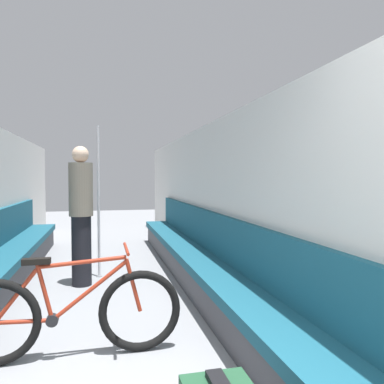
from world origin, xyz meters
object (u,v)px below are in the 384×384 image
object	(u,v)px
passenger_standing	(81,214)
bicycle	(70,314)
bench_seat_row_right	(199,262)
grab_pole_near	(99,204)

from	to	relation	value
passenger_standing	bicycle	bearing A→B (deg)	61.63
bench_seat_row_right	passenger_standing	world-z (taller)	passenger_standing
bicycle	grab_pole_near	size ratio (longest dim) A/B	0.81
bicycle	passenger_standing	xyz separation A→B (m)	(-0.02, 2.00, 0.58)
grab_pole_near	bench_seat_row_right	bearing A→B (deg)	-29.51
bicycle	passenger_standing	size ratio (longest dim) A/B	0.96
bench_seat_row_right	grab_pole_near	bearing A→B (deg)	150.49
bench_seat_row_right	passenger_standing	distance (m)	1.63
grab_pole_near	passenger_standing	distance (m)	0.44
grab_pole_near	passenger_standing	size ratio (longest dim) A/B	1.18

